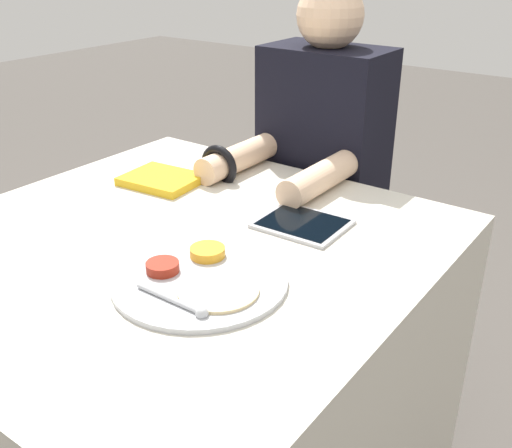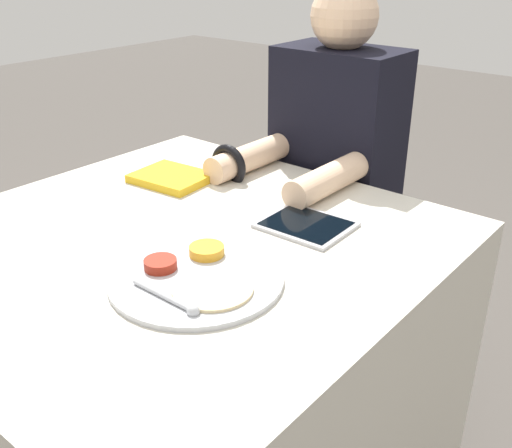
{
  "view_description": "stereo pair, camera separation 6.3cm",
  "coord_description": "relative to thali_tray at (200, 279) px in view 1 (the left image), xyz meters",
  "views": [
    {
      "loc": [
        0.78,
        -0.77,
        1.33
      ],
      "look_at": [
        0.17,
        0.06,
        0.84
      ],
      "focal_mm": 42.0,
      "sensor_mm": 36.0,
      "label": 1
    },
    {
      "loc": [
        0.83,
        -0.73,
        1.33
      ],
      "look_at": [
        0.17,
        0.06,
        0.84
      ],
      "focal_mm": 42.0,
      "sensor_mm": 36.0,
      "label": 2
    }
  ],
  "objects": [
    {
      "name": "person_diner",
      "position": [
        -0.17,
        0.72,
        -0.19
      ],
      "size": [
        0.34,
        0.48,
        1.24
      ],
      "color": "black",
      "rests_on": "ground_plane"
    },
    {
      "name": "dining_table",
      "position": [
        -0.16,
        0.09,
        -0.4
      ],
      "size": [
        0.99,
        1.02,
        0.78
      ],
      "color": "beige",
      "rests_on": "ground_plane"
    },
    {
      "name": "tablet_device",
      "position": [
        0.02,
        0.31,
        -0.0
      ],
      "size": [
        0.19,
        0.16,
        0.01
      ],
      "color": "#B7B7BC",
      "rests_on": "dining_table"
    },
    {
      "name": "thali_tray",
      "position": [
        0.0,
        0.0,
        0.0
      ],
      "size": [
        0.31,
        0.31,
        0.03
      ],
      "color": "#B7BABF",
      "rests_on": "dining_table"
    },
    {
      "name": "red_notebook",
      "position": [
        -0.39,
        0.31,
        0.0
      ],
      "size": [
        0.19,
        0.16,
        0.02
      ],
      "color": "silver",
      "rests_on": "dining_table"
    }
  ]
}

